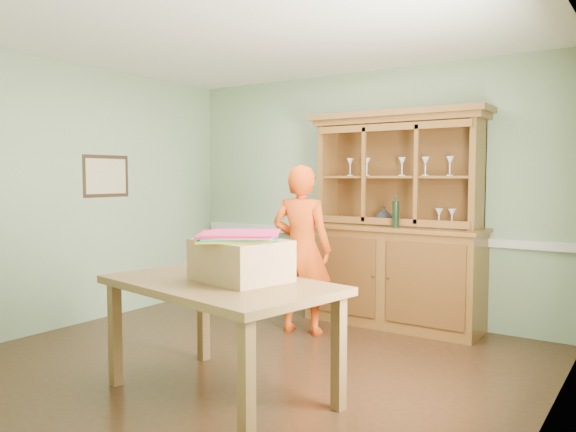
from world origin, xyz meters
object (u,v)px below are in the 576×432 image
Objects in this scene: china_hutch at (394,251)px; person at (302,249)px; dining_table at (220,295)px; cardboard_box at (241,260)px.

person is (-0.64, -0.78, 0.05)m from china_hutch.
cardboard_box is (0.10, 0.10, 0.24)m from dining_table.
dining_table is (-0.22, -2.48, -0.05)m from china_hutch.
china_hutch is at bearing -140.58° from person.
person reaches higher than dining_table.
person is at bearing 108.08° from cardboard_box.
china_hutch is 3.61× the size of cardboard_box.
china_hutch reaches higher than cardboard_box.
china_hutch is 1.33× the size of person.
cardboard_box is (-0.12, -2.38, 0.19)m from china_hutch.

